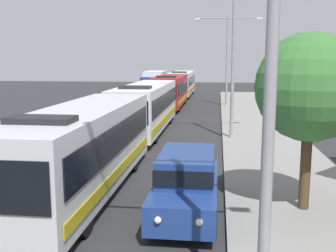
{
  "coord_description": "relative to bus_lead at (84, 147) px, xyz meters",
  "views": [
    {
      "loc": [
        3.3,
        -1.52,
        4.71
      ],
      "look_at": [
        1.37,
        13.97,
        2.09
      ],
      "focal_mm": 43.14,
      "sensor_mm": 36.0,
      "label": 1
    }
  ],
  "objects": [
    {
      "name": "bus_middle",
      "position": [
        -0.0,
        25.62,
        -0.0
      ],
      "size": [
        2.58,
        10.87,
        3.21
      ],
      "color": "maroon",
      "rests_on": "ground_plane"
    },
    {
      "name": "streetlamp_mid",
      "position": [
        5.4,
        10.3,
        3.84
      ],
      "size": [
        6.4,
        0.28,
        8.81
      ],
      "color": "gray",
      "rests_on": "sidewalk"
    },
    {
      "name": "streetlamp_near",
      "position": [
        5.4,
        -6.81,
        3.76
      ],
      "size": [
        5.3,
        0.28,
        8.8
      ],
      "color": "gray",
      "rests_on": "sidewalk"
    },
    {
      "name": "white_suv",
      "position": [
        3.7,
        -1.42,
        -0.66
      ],
      "size": [
        1.86,
        5.04,
        1.9
      ],
      "color": "navy",
      "rests_on": "ground_plane"
    },
    {
      "name": "bus_fourth_in_line",
      "position": [
        0.0,
        38.14,
        0.0
      ],
      "size": [
        2.58,
        12.44,
        3.21
      ],
      "color": "silver",
      "rests_on": "ground_plane"
    },
    {
      "name": "streetlamp_far",
      "position": [
        5.4,
        27.41,
        3.77
      ],
      "size": [
        6.55,
        0.28,
        8.65
      ],
      "color": "gray",
      "rests_on": "sidewalk"
    },
    {
      "name": "bus_second_in_line",
      "position": [
        0.0,
        12.38,
        0.0
      ],
      "size": [
        2.58,
        11.77,
        3.21
      ],
      "color": "silver",
      "rests_on": "ground_plane"
    },
    {
      "name": "roadside_tree",
      "position": [
        7.27,
        -0.94,
        2.17
      ],
      "size": [
        3.23,
        3.23,
        5.34
      ],
      "color": "#4C3823",
      "rests_on": "sidewalk"
    },
    {
      "name": "box_truck_oncoming",
      "position": [
        -3.3,
        36.77,
        0.02
      ],
      "size": [
        2.35,
        7.56,
        3.15
      ],
      "color": "navy",
      "rests_on": "ground_plane"
    },
    {
      "name": "bus_lead",
      "position": [
        0.0,
        0.0,
        0.0
      ],
      "size": [
        2.58,
        11.02,
        3.21
      ],
      "color": "silver",
      "rests_on": "ground_plane"
    }
  ]
}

